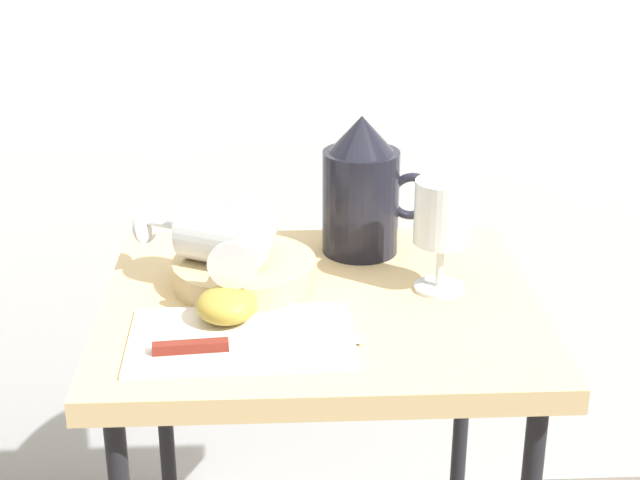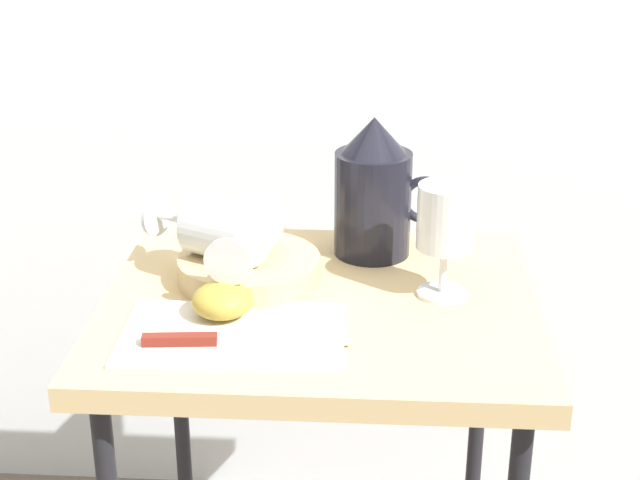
{
  "view_description": "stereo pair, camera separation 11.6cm",
  "coord_description": "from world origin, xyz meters",
  "px_view_note": "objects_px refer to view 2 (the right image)",
  "views": [
    {
      "loc": [
        -0.05,
        -1.07,
        1.24
      ],
      "look_at": [
        0.0,
        0.0,
        0.79
      ],
      "focal_mm": 53.19,
      "sensor_mm": 36.0,
      "label": 1
    },
    {
      "loc": [
        0.07,
        -1.07,
        1.24
      ],
      "look_at": [
        0.0,
        0.0,
        0.79
      ],
      "focal_mm": 53.19,
      "sensor_mm": 36.0,
      "label": 2
    }
  ],
  "objects_px": {
    "wine_glass_upright": "(446,224)",
    "wine_glass_tipped_far": "(220,228)",
    "pitcher": "(374,200)",
    "basket_tray": "(249,269)",
    "apple_half_left": "(222,300)",
    "wine_glass_tipped_near": "(250,231)",
    "knife": "(215,340)",
    "table": "(320,352)"
  },
  "relations": [
    {
      "from": "pitcher",
      "to": "apple_half_left",
      "type": "relative_size",
      "value": 2.66
    },
    {
      "from": "wine_glass_tipped_near",
      "to": "knife",
      "type": "bearing_deg",
      "value": -96.15
    },
    {
      "from": "wine_glass_tipped_near",
      "to": "wine_glass_tipped_far",
      "type": "relative_size",
      "value": 0.93
    },
    {
      "from": "pitcher",
      "to": "wine_glass_tipped_far",
      "type": "height_order",
      "value": "pitcher"
    },
    {
      "from": "basket_tray",
      "to": "wine_glass_tipped_near",
      "type": "relative_size",
      "value": 1.18
    },
    {
      "from": "wine_glass_tipped_near",
      "to": "table",
      "type": "bearing_deg",
      "value": -25.69
    },
    {
      "from": "basket_tray",
      "to": "wine_glass_upright",
      "type": "bearing_deg",
      "value": -5.81
    },
    {
      "from": "knife",
      "to": "table",
      "type": "bearing_deg",
      "value": 49.9
    },
    {
      "from": "basket_tray",
      "to": "wine_glass_tipped_near",
      "type": "height_order",
      "value": "wine_glass_tipped_near"
    },
    {
      "from": "pitcher",
      "to": "wine_glass_tipped_far",
      "type": "distance_m",
      "value": 0.22
    },
    {
      "from": "pitcher",
      "to": "wine_glass_upright",
      "type": "relative_size",
      "value": 1.33
    },
    {
      "from": "wine_glass_upright",
      "to": "wine_glass_tipped_far",
      "type": "distance_m",
      "value": 0.29
    },
    {
      "from": "basket_tray",
      "to": "pitcher",
      "type": "distance_m",
      "value": 0.2
    },
    {
      "from": "wine_glass_upright",
      "to": "knife",
      "type": "xyz_separation_m",
      "value": [
        -0.27,
        -0.15,
        -0.09
      ]
    },
    {
      "from": "wine_glass_upright",
      "to": "apple_half_left",
      "type": "bearing_deg",
      "value": -162.81
    },
    {
      "from": "apple_half_left",
      "to": "basket_tray",
      "type": "bearing_deg",
      "value": 80.49
    },
    {
      "from": "apple_half_left",
      "to": "knife",
      "type": "height_order",
      "value": "apple_half_left"
    },
    {
      "from": "wine_glass_tipped_far",
      "to": "knife",
      "type": "distance_m",
      "value": 0.19
    },
    {
      "from": "basket_tray",
      "to": "wine_glass_upright",
      "type": "xyz_separation_m",
      "value": [
        0.25,
        -0.03,
        0.08
      ]
    },
    {
      "from": "wine_glass_tipped_near",
      "to": "knife",
      "type": "xyz_separation_m",
      "value": [
        -0.02,
        -0.18,
        -0.06
      ]
    },
    {
      "from": "pitcher",
      "to": "wine_glass_upright",
      "type": "xyz_separation_m",
      "value": [
        0.09,
        -0.13,
        0.02
      ]
    },
    {
      "from": "wine_glass_tipped_near",
      "to": "wine_glass_tipped_far",
      "type": "height_order",
      "value": "wine_glass_tipped_far"
    },
    {
      "from": "wine_glass_upright",
      "to": "knife",
      "type": "relative_size",
      "value": 0.62
    },
    {
      "from": "wine_glass_upright",
      "to": "apple_half_left",
      "type": "relative_size",
      "value": 2.0
    },
    {
      "from": "table",
      "to": "wine_glass_tipped_far",
      "type": "bearing_deg",
      "value": 161.12
    },
    {
      "from": "wine_glass_tipped_far",
      "to": "apple_half_left",
      "type": "bearing_deg",
      "value": -80.74
    },
    {
      "from": "pitcher",
      "to": "knife",
      "type": "relative_size",
      "value": 0.82
    },
    {
      "from": "wine_glass_upright",
      "to": "wine_glass_tipped_near",
      "type": "height_order",
      "value": "wine_glass_upright"
    },
    {
      "from": "apple_half_left",
      "to": "knife",
      "type": "bearing_deg",
      "value": -88.08
    },
    {
      "from": "table",
      "to": "wine_glass_upright",
      "type": "relative_size",
      "value": 4.85
    },
    {
      "from": "wine_glass_tipped_near",
      "to": "knife",
      "type": "relative_size",
      "value": 0.66
    },
    {
      "from": "wine_glass_tipped_far",
      "to": "basket_tray",
      "type": "bearing_deg",
      "value": 2.5
    },
    {
      "from": "table",
      "to": "pitcher",
      "type": "relative_size",
      "value": 3.65
    },
    {
      "from": "basket_tray",
      "to": "apple_half_left",
      "type": "distance_m",
      "value": 0.11
    },
    {
      "from": "pitcher",
      "to": "knife",
      "type": "height_order",
      "value": "pitcher"
    },
    {
      "from": "basket_tray",
      "to": "apple_half_left",
      "type": "height_order",
      "value": "apple_half_left"
    },
    {
      "from": "pitcher",
      "to": "wine_glass_tipped_near",
      "type": "distance_m",
      "value": 0.19
    },
    {
      "from": "wine_glass_tipped_far",
      "to": "apple_half_left",
      "type": "xyz_separation_m",
      "value": [
        0.02,
        -0.11,
        -0.05
      ]
    },
    {
      "from": "wine_glass_upright",
      "to": "wine_glass_tipped_far",
      "type": "xyz_separation_m",
      "value": [
        -0.28,
        0.02,
        -0.02
      ]
    },
    {
      "from": "basket_tray",
      "to": "knife",
      "type": "distance_m",
      "value": 0.18
    },
    {
      "from": "pitcher",
      "to": "knife",
      "type": "bearing_deg",
      "value": -121.75
    },
    {
      "from": "basket_tray",
      "to": "pitcher",
      "type": "height_order",
      "value": "pitcher"
    }
  ]
}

